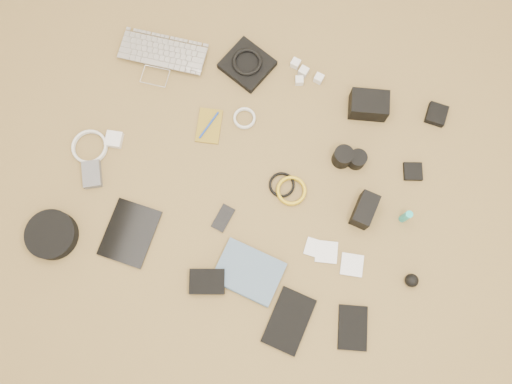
% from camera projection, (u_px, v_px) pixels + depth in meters
% --- Properties ---
extents(laptop, '(0.35, 0.25, 0.03)m').
position_uv_depth(laptop, '(160.00, 63.00, 1.98)').
color(laptop, '#BCBCC1').
rests_on(laptop, ground).
extents(headphone_pouch, '(0.23, 0.22, 0.03)m').
position_uv_depth(headphone_pouch, '(247.00, 65.00, 1.98)').
color(headphone_pouch, black).
rests_on(headphone_pouch, ground).
extents(headphones, '(0.14, 0.14, 0.02)m').
position_uv_depth(headphones, '(247.00, 62.00, 1.96)').
color(headphones, black).
rests_on(headphones, headphone_pouch).
extents(charger_a, '(0.04, 0.04, 0.03)m').
position_uv_depth(charger_a, '(295.00, 63.00, 1.98)').
color(charger_a, silver).
rests_on(charger_a, ground).
extents(charger_b, '(0.04, 0.04, 0.03)m').
position_uv_depth(charger_b, '(304.00, 71.00, 1.97)').
color(charger_b, silver).
rests_on(charger_b, ground).
extents(charger_c, '(0.04, 0.04, 0.03)m').
position_uv_depth(charger_c, '(319.00, 78.00, 1.97)').
color(charger_c, silver).
rests_on(charger_c, ground).
extents(charger_d, '(0.04, 0.04, 0.03)m').
position_uv_depth(charger_d, '(299.00, 81.00, 1.97)').
color(charger_d, silver).
rests_on(charger_d, ground).
extents(dslr_camera, '(0.16, 0.12, 0.08)m').
position_uv_depth(dslr_camera, '(369.00, 105.00, 1.91)').
color(dslr_camera, black).
rests_on(dslr_camera, ground).
extents(lens_pouch, '(0.08, 0.09, 0.03)m').
position_uv_depth(lens_pouch, '(436.00, 114.00, 1.93)').
color(lens_pouch, black).
rests_on(lens_pouch, ground).
extents(notebook_olive, '(0.11, 0.15, 0.01)m').
position_uv_depth(notebook_olive, '(209.00, 126.00, 1.93)').
color(notebook_olive, olive).
rests_on(notebook_olive, ground).
extents(pen_blue, '(0.05, 0.12, 0.01)m').
position_uv_depth(pen_blue, '(209.00, 125.00, 1.93)').
color(pen_blue, '#123396').
rests_on(pen_blue, notebook_olive).
extents(cable_white_a, '(0.11, 0.11, 0.01)m').
position_uv_depth(cable_white_a, '(244.00, 119.00, 1.94)').
color(cable_white_a, silver).
rests_on(cable_white_a, ground).
extents(lens_a, '(0.09, 0.09, 0.08)m').
position_uv_depth(lens_a, '(343.00, 157.00, 1.87)').
color(lens_a, black).
rests_on(lens_a, ground).
extents(lens_b, '(0.08, 0.08, 0.06)m').
position_uv_depth(lens_b, '(357.00, 159.00, 1.87)').
color(lens_b, black).
rests_on(lens_b, ground).
extents(card_reader, '(0.08, 0.08, 0.02)m').
position_uv_depth(card_reader, '(413.00, 171.00, 1.89)').
color(card_reader, black).
rests_on(card_reader, ground).
extents(power_brick, '(0.07, 0.07, 0.03)m').
position_uv_depth(power_brick, '(114.00, 139.00, 1.91)').
color(power_brick, silver).
rests_on(power_brick, ground).
extents(cable_white_b, '(0.17, 0.17, 0.01)m').
position_uv_depth(cable_white_b, '(90.00, 147.00, 1.91)').
color(cable_white_b, silver).
rests_on(cable_white_b, ground).
extents(cable_black, '(0.11, 0.11, 0.01)m').
position_uv_depth(cable_black, '(282.00, 185.00, 1.88)').
color(cable_black, black).
rests_on(cable_black, ground).
extents(cable_yellow, '(0.14, 0.14, 0.01)m').
position_uv_depth(cable_yellow, '(291.00, 191.00, 1.87)').
color(cable_yellow, gold).
rests_on(cable_yellow, ground).
extents(flash, '(0.08, 0.13, 0.09)m').
position_uv_depth(flash, '(364.00, 210.00, 1.81)').
color(flash, black).
rests_on(flash, ground).
extents(lens_cleaner, '(0.03, 0.03, 0.09)m').
position_uv_depth(lens_cleaner, '(406.00, 217.00, 1.81)').
color(lens_cleaner, '#1AADA8').
rests_on(lens_cleaner, ground).
extents(battery_charger, '(0.10, 0.12, 0.03)m').
position_uv_depth(battery_charger, '(92.00, 174.00, 1.88)').
color(battery_charger, '#56575B').
rests_on(battery_charger, ground).
extents(tablet, '(0.19, 0.23, 0.01)m').
position_uv_depth(tablet, '(130.00, 233.00, 1.84)').
color(tablet, black).
rests_on(tablet, ground).
extents(phone, '(0.07, 0.11, 0.01)m').
position_uv_depth(phone, '(223.00, 218.00, 1.85)').
color(phone, black).
rests_on(phone, ground).
extents(filter_case_left, '(0.07, 0.07, 0.01)m').
position_uv_depth(filter_case_left, '(314.00, 248.00, 1.82)').
color(filter_case_left, silver).
rests_on(filter_case_left, ground).
extents(filter_case_mid, '(0.09, 0.09, 0.01)m').
position_uv_depth(filter_case_mid, '(326.00, 252.00, 1.82)').
color(filter_case_mid, silver).
rests_on(filter_case_mid, ground).
extents(filter_case_right, '(0.09, 0.09, 0.01)m').
position_uv_depth(filter_case_right, '(352.00, 265.00, 1.81)').
color(filter_case_right, silver).
rests_on(filter_case_right, ground).
extents(air_blower, '(0.06, 0.06, 0.05)m').
position_uv_depth(air_blower, '(412.00, 280.00, 1.78)').
color(air_blower, black).
rests_on(air_blower, ground).
extents(headphone_case, '(0.23, 0.23, 0.05)m').
position_uv_depth(headphone_case, '(52.00, 235.00, 1.81)').
color(headphone_case, black).
rests_on(headphone_case, ground).
extents(drive_case, '(0.14, 0.12, 0.03)m').
position_uv_depth(drive_case, '(207.00, 282.00, 1.78)').
color(drive_case, black).
rests_on(drive_case, ground).
extents(paperback, '(0.25, 0.21, 0.02)m').
position_uv_depth(paperback, '(239.00, 294.00, 1.78)').
color(paperback, '#48617A').
rests_on(paperback, ground).
extents(notebook_black_a, '(0.16, 0.23, 0.01)m').
position_uv_depth(notebook_black_a, '(289.00, 321.00, 1.76)').
color(notebook_black_a, black).
rests_on(notebook_black_a, ground).
extents(notebook_black_b, '(0.13, 0.17, 0.01)m').
position_uv_depth(notebook_black_b, '(353.00, 328.00, 1.76)').
color(notebook_black_b, black).
rests_on(notebook_black_b, ground).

